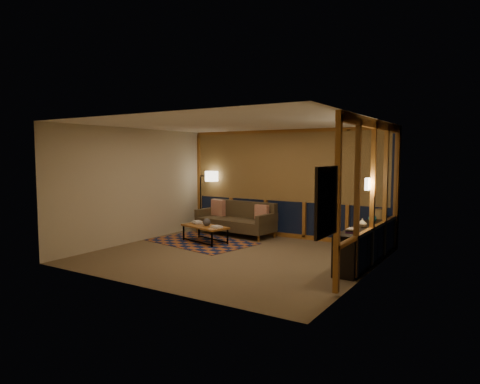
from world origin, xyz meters
The scene contains 21 objects.
floor centered at (0.00, 0.00, 0.00)m, with size 5.50×5.00×0.01m, color #766445.
ceiling centered at (0.00, 0.00, 2.70)m, with size 5.50×5.00×0.01m, color white.
walls centered at (0.00, 0.00, 1.35)m, with size 5.51×5.01×2.70m.
window_wall_back centered at (0.00, 2.43, 1.35)m, with size 5.30×0.16×2.60m, color brown, non-canonical shape.
window_wall_right centered at (2.68, 0.60, 1.35)m, with size 0.16×3.70×2.60m, color brown, non-canonical shape.
wall_art centered at (2.71, -1.85, 1.45)m, with size 0.06×0.74×0.94m, color #E73D2D, non-canonical shape.
wall_sconce centered at (2.62, 0.45, 1.55)m, with size 0.12×0.18×0.22m, color #FCEEC9, non-canonical shape.
sofa centered at (-1.19, 1.96, 0.43)m, with size 2.08×0.84×0.85m, color #443928, non-canonical shape.
pillow_left centered at (-1.89, 2.20, 0.64)m, with size 0.43×0.14×0.43m, color #B83417, non-canonical shape.
pillow_right centered at (-0.43, 2.02, 0.61)m, with size 0.37×0.12×0.37m, color #B83417, non-canonical shape.
area_rug centered at (-1.38, 0.78, 0.01)m, with size 2.40×1.60×0.01m, color #9A5528.
coffee_table centered at (-1.28, 0.79, 0.20)m, with size 1.20×0.55×0.40m, color brown, non-canonical shape.
book_stack_a centered at (-1.62, 0.92, 0.44)m, with size 0.25×0.19×0.07m, color silver, non-canonical shape.
book_stack_b centered at (-0.87, 0.70, 0.42)m, with size 0.23×0.18×0.05m, color silver, non-canonical shape.
ceramic_pot centered at (-1.23, 0.80, 0.49)m, with size 0.18×0.18×0.18m, color black.
floor_lamp centered at (-2.51, 2.23, 0.82)m, with size 0.55×0.36×1.64m, color black, non-canonical shape.
bookshelf centered at (2.49, 1.00, 0.36)m, with size 0.40×2.89×0.72m, color black, non-canonical shape.
basket centered at (2.47, 1.98, 0.82)m, with size 0.26×0.26×0.20m, color #9F6F3F.
teal_bowl centered at (2.49, 1.32, 0.80)m, with size 0.16×0.16×0.16m, color teal.
vase centered at (2.49, 0.62, 0.81)m, with size 0.17×0.17×0.17m, color tan.
shelf_book_stack centered at (2.49, 0.03, 0.75)m, with size 0.15×0.22×0.06m, color silver, non-canonical shape.
Camera 1 is at (4.75, -7.23, 2.06)m, focal length 32.00 mm.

